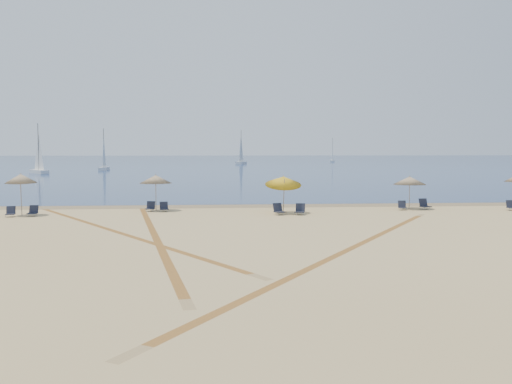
{
  "coord_description": "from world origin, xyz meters",
  "views": [
    {
      "loc": [
        -3.13,
        -18.17,
        4.07
      ],
      "look_at": [
        0.0,
        20.0,
        1.3
      ],
      "focal_mm": 40.73,
      "sensor_mm": 36.0,
      "label": 1
    }
  ],
  "objects_px": {
    "sailboat_2": "(104,158)",
    "chair_10": "(511,206)",
    "chair_8": "(402,206)",
    "chair_4": "(150,207)",
    "chair_6": "(279,210)",
    "chair_7": "(300,210)",
    "sailboat_3": "(241,154)",
    "umbrella_4": "(410,181)",
    "sailboat_1": "(332,155)",
    "umbrella_3": "(283,181)",
    "umbrella_2": "(156,179)",
    "umbrella_1": "(21,178)",
    "sailboat_0": "(39,158)",
    "chair_9": "(424,205)",
    "chair_5": "(164,207)",
    "chair_2": "(11,212)",
    "chair_3": "(33,211)"
  },
  "relations": [
    {
      "from": "umbrella_3",
      "to": "chair_6",
      "type": "distance_m",
      "value": 2.06
    },
    {
      "from": "umbrella_2",
      "to": "chair_6",
      "type": "xyz_separation_m",
      "value": [
        7.94,
        -3.22,
        -1.79
      ]
    },
    {
      "from": "chair_3",
      "to": "chair_7",
      "type": "xyz_separation_m",
      "value": [
        16.57,
        -0.64,
        0.02
      ]
    },
    {
      "from": "chair_8",
      "to": "chair_10",
      "type": "relative_size",
      "value": 0.95
    },
    {
      "from": "umbrella_3",
      "to": "chair_10",
      "type": "relative_size",
      "value": 3.71
    },
    {
      "from": "umbrella_2",
      "to": "chair_5",
      "type": "distance_m",
      "value": 2.04
    },
    {
      "from": "umbrella_1",
      "to": "sailboat_0",
      "type": "xyz_separation_m",
      "value": [
        -17.81,
        66.75,
        0.32
      ]
    },
    {
      "from": "sailboat_1",
      "to": "chair_6",
      "type": "bearing_deg",
      "value": -90.22
    },
    {
      "from": "chair_5",
      "to": "chair_7",
      "type": "relative_size",
      "value": 0.86
    },
    {
      "from": "umbrella_4",
      "to": "chair_10",
      "type": "distance_m",
      "value": 6.93
    },
    {
      "from": "chair_3",
      "to": "sailboat_2",
      "type": "bearing_deg",
      "value": 99.69
    },
    {
      "from": "chair_2",
      "to": "chair_8",
      "type": "xyz_separation_m",
      "value": [
        25.24,
        2.03,
        -0.01
      ]
    },
    {
      "from": "sailboat_2",
      "to": "chair_10",
      "type": "bearing_deg",
      "value": -64.2
    },
    {
      "from": "chair_4",
      "to": "sailboat_2",
      "type": "relative_size",
      "value": 0.09
    },
    {
      "from": "chair_2",
      "to": "chair_7",
      "type": "xyz_separation_m",
      "value": [
        17.83,
        -0.35,
        0.03
      ]
    },
    {
      "from": "umbrella_4",
      "to": "chair_6",
      "type": "distance_m",
      "value": 10.1
    },
    {
      "from": "chair_8",
      "to": "chair_4",
      "type": "bearing_deg",
      "value": -172.26
    },
    {
      "from": "chair_4",
      "to": "chair_9",
      "type": "relative_size",
      "value": 0.87
    },
    {
      "from": "umbrella_4",
      "to": "chair_2",
      "type": "bearing_deg",
      "value": -173.95
    },
    {
      "from": "chair_6",
      "to": "sailboat_2",
      "type": "bearing_deg",
      "value": 83.65
    },
    {
      "from": "umbrella_2",
      "to": "umbrella_4",
      "type": "relative_size",
      "value": 1.07
    },
    {
      "from": "chair_10",
      "to": "sailboat_3",
      "type": "xyz_separation_m",
      "value": [
        -10.95,
        131.66,
        2.71
      ]
    },
    {
      "from": "sailboat_0",
      "to": "chair_3",
      "type": "bearing_deg",
      "value": -109.6
    },
    {
      "from": "chair_6",
      "to": "chair_8",
      "type": "relative_size",
      "value": 1.31
    },
    {
      "from": "sailboat_2",
      "to": "sailboat_3",
      "type": "bearing_deg",
      "value": 56.9
    },
    {
      "from": "chair_7",
      "to": "umbrella_3",
      "type": "bearing_deg",
      "value": 149.44
    },
    {
      "from": "chair_6",
      "to": "chair_9",
      "type": "bearing_deg",
      "value": -9.37
    },
    {
      "from": "chair_7",
      "to": "chair_3",
      "type": "bearing_deg",
      "value": -165.0
    },
    {
      "from": "chair_10",
      "to": "sailboat_2",
      "type": "height_order",
      "value": "sailboat_2"
    },
    {
      "from": "chair_2",
      "to": "chair_5",
      "type": "xyz_separation_m",
      "value": [
        9.13,
        2.27,
        0.0
      ]
    },
    {
      "from": "chair_8",
      "to": "chair_6",
      "type": "bearing_deg",
      "value": -155.98
    },
    {
      "from": "chair_9",
      "to": "sailboat_0",
      "type": "height_order",
      "value": "sailboat_0"
    },
    {
      "from": "chair_7",
      "to": "sailboat_1",
      "type": "xyz_separation_m",
      "value": [
        37.37,
        163.64,
        2.19
      ]
    },
    {
      "from": "chair_3",
      "to": "chair_8",
      "type": "relative_size",
      "value": 0.98
    },
    {
      "from": "chair_9",
      "to": "chair_5",
      "type": "bearing_deg",
      "value": 166.12
    },
    {
      "from": "chair_8",
      "to": "sailboat_0",
      "type": "xyz_separation_m",
      "value": [
        -42.6,
        65.4,
        2.36
      ]
    },
    {
      "from": "chair_7",
      "to": "sailboat_3",
      "type": "bearing_deg",
      "value": 105.59
    },
    {
      "from": "chair_7",
      "to": "chair_10",
      "type": "distance_m",
      "value": 14.79
    },
    {
      "from": "umbrella_3",
      "to": "chair_2",
      "type": "height_order",
      "value": "umbrella_3"
    },
    {
      "from": "umbrella_3",
      "to": "chair_8",
      "type": "distance_m",
      "value": 8.65
    },
    {
      "from": "sailboat_3",
      "to": "chair_5",
      "type": "bearing_deg",
      "value": -77.89
    },
    {
      "from": "chair_7",
      "to": "sailboat_1",
      "type": "bearing_deg",
      "value": 94.34
    },
    {
      "from": "umbrella_1",
      "to": "chair_10",
      "type": "bearing_deg",
      "value": 0.95
    },
    {
      "from": "chair_6",
      "to": "sailboat_3",
      "type": "relative_size",
      "value": 0.09
    },
    {
      "from": "chair_7",
      "to": "sailboat_0",
      "type": "distance_m",
      "value": 76.41
    },
    {
      "from": "chair_9",
      "to": "sailboat_1",
      "type": "relative_size",
      "value": 0.1
    },
    {
      "from": "chair_6",
      "to": "chair_10",
      "type": "xyz_separation_m",
      "value": [
        16.05,
        1.49,
        -0.03
      ]
    },
    {
      "from": "umbrella_3",
      "to": "chair_10",
      "type": "bearing_deg",
      "value": 1.96
    },
    {
      "from": "chair_7",
      "to": "sailboat_3",
      "type": "distance_m",
      "value": 133.3
    },
    {
      "from": "sailboat_2",
      "to": "sailboat_0",
      "type": "bearing_deg",
      "value": -117.22
    }
  ]
}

